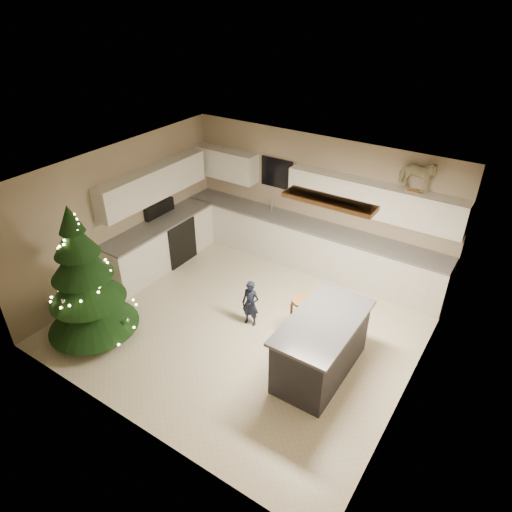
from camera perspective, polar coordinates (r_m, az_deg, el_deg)
name	(u,v)px	position (r m, az deg, el deg)	size (l,w,h in m)	color
ground_plane	(245,322)	(7.86, -1.42, -8.29)	(5.50, 5.50, 0.00)	beige
room_shell	(245,233)	(6.86, -1.44, 2.95)	(5.52, 5.02, 2.61)	gray
cabinetry	(254,231)	(8.99, -0.29, 3.15)	(5.50, 3.20, 2.00)	silver
island	(321,346)	(6.78, 8.15, -11.06)	(0.90, 1.70, 0.95)	black
bar_stool	(303,308)	(7.31, 5.89, -6.53)	(0.38, 0.38, 0.73)	brown
christmas_tree	(86,287)	(7.49, -20.50, -3.65)	(1.47, 1.42, 2.35)	#3F2816
toddler	(251,304)	(7.58, -0.69, -5.97)	(0.30, 0.20, 0.83)	black
rocking_horse	(417,175)	(7.93, 19.48, 9.51)	(0.66, 0.35, 0.56)	brown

